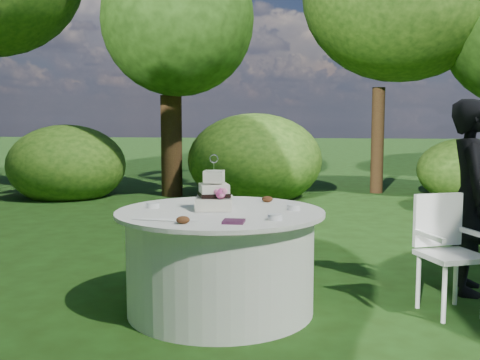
% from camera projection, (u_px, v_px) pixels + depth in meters
% --- Properties ---
extents(ground, '(80.00, 80.00, 0.00)m').
position_uv_depth(ground, '(221.00, 310.00, 4.27)').
color(ground, '#1A310D').
rests_on(ground, ground).
extents(napkins, '(0.14, 0.14, 0.02)m').
position_uv_depth(napkins, '(234.00, 221.00, 3.68)').
color(napkins, '#4D2140').
rests_on(napkins, table).
extents(feather_plume, '(0.48, 0.07, 0.01)m').
position_uv_depth(feather_plume, '(165.00, 220.00, 3.77)').
color(feather_plume, white).
rests_on(feather_plume, table).
extents(guest, '(0.46, 0.63, 1.61)m').
position_uv_depth(guest, '(471.00, 197.00, 4.65)').
color(guest, black).
rests_on(guest, ground).
extents(table, '(1.56, 1.56, 0.77)m').
position_uv_depth(table, '(220.00, 260.00, 4.23)').
color(table, silver).
rests_on(table, ground).
extents(cake, '(0.30, 0.30, 0.41)m').
position_uv_depth(cake, '(214.00, 195.00, 4.21)').
color(cake, silver).
rests_on(cake, table).
extents(chair, '(0.53, 0.53, 0.88)m').
position_uv_depth(chair, '(446.00, 244.00, 4.22)').
color(chair, silver).
rests_on(chair, ground).
extents(votives, '(1.17, 0.54, 0.04)m').
position_uv_depth(votives, '(239.00, 210.00, 4.09)').
color(votives, white).
rests_on(votives, table).
extents(petal_cups, '(0.56, 1.12, 0.05)m').
position_uv_depth(petal_cups, '(230.00, 208.00, 4.13)').
color(petal_cups, '#562D16').
rests_on(petal_cups, table).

